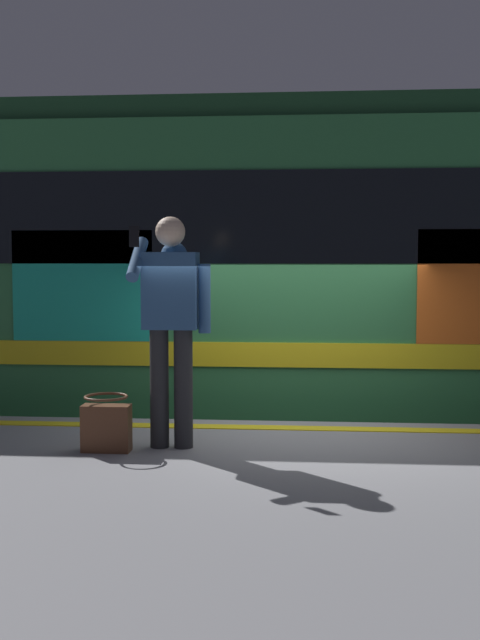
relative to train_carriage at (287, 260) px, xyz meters
The scene contains 8 objects.
ground_plane 3.41m from the train_carriage, 93.30° to the left, with size 25.79×25.79×0.00m, color #4C4742.
platform 4.83m from the train_carriage, 91.70° to the left, with size 17.19×4.29×1.15m, color gray.
safety_line 2.92m from the train_carriage, 92.92° to the left, with size 16.85×0.16×0.01m, color yellow.
track_rail_near 2.56m from the train_carriage, 100.42° to the left, with size 22.35×0.08×0.16m, color slate.
track_rail_far 2.57m from the train_carriage, 100.25° to the right, with size 22.35×0.08×0.16m, color slate.
train_carriage is the anchor object (origin of this frame).
passenger 3.40m from the train_carriage, 76.82° to the left, with size 0.57×0.55×1.71m.
handbag 3.86m from the train_carriage, 70.54° to the left, with size 0.35×0.32×0.41m.
Camera 1 is at (-0.09, 6.76, 2.54)m, focal length 44.28 mm.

